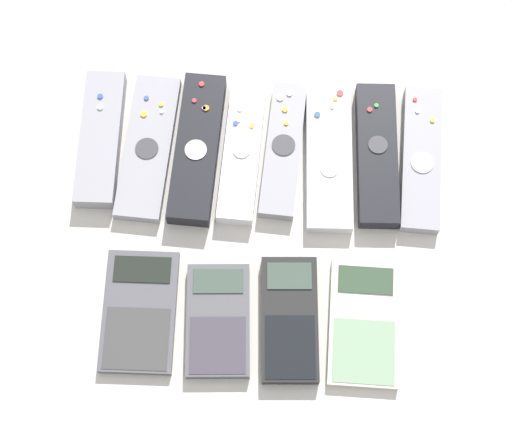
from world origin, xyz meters
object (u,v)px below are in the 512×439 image
at_px(calculator_2, 290,319).
at_px(remote_0, 101,139).
at_px(remote_3, 242,153).
at_px(remote_7, 421,159).
at_px(calculator_0, 140,311).
at_px(remote_2, 197,148).
at_px(remote_5, 329,155).
at_px(remote_4, 283,150).
at_px(remote_1, 148,147).
at_px(remote_6, 377,155).
at_px(calculator_1, 218,320).
at_px(calculator_3, 364,323).

bearing_deg(calculator_2, remote_0, 135.45).
distance_m(remote_3, remote_7, 0.24).
relative_size(remote_0, remote_3, 0.97).
distance_m(remote_0, calculator_0, 0.24).
height_order(remote_2, remote_5, remote_2).
bearing_deg(calculator_0, remote_4, 52.51).
relative_size(remote_0, remote_1, 0.92).
relative_size(remote_0, remote_5, 0.89).
distance_m(remote_5, remote_6, 0.06).
distance_m(remote_0, remote_3, 0.19).
height_order(remote_0, remote_4, remote_0).
height_order(remote_1, calculator_0, remote_1).
xyz_separation_m(remote_6, remote_7, (0.06, -0.00, -0.00)).
bearing_deg(calculator_0, remote_3, 61.53).
relative_size(remote_2, remote_3, 1.07).
bearing_deg(remote_0, remote_1, -7.89).
relative_size(remote_1, remote_4, 1.07).
bearing_deg(remote_4, remote_5, -0.47).
bearing_deg(remote_3, remote_7, 3.67).
xyz_separation_m(remote_3, remote_5, (0.11, 0.00, -0.00)).
distance_m(remote_6, calculator_1, 0.30).
bearing_deg(calculator_1, calculator_0, 172.78).
xyz_separation_m(remote_1, remote_2, (0.07, -0.00, 0.01)).
bearing_deg(calculator_0, calculator_3, -1.00).
bearing_deg(remote_6, remote_2, 179.11).
height_order(remote_4, calculator_0, remote_4).
bearing_deg(remote_4, remote_3, -168.00).
height_order(remote_5, remote_6, remote_6).
distance_m(remote_6, remote_7, 0.06).
bearing_deg(remote_2, calculator_2, -57.08).
height_order(remote_3, remote_4, remote_3).
distance_m(remote_2, calculator_1, 0.23).
distance_m(remote_1, calculator_3, 0.36).
bearing_deg(remote_2, remote_1, -178.23).
relative_size(remote_5, calculator_2, 1.35).
distance_m(remote_1, remote_3, 0.12).
xyz_separation_m(remote_4, calculator_0, (-0.17, -0.23, -0.00)).
bearing_deg(remote_1, remote_6, 3.81).
distance_m(remote_1, remote_2, 0.07).
relative_size(calculator_0, calculator_2, 0.97).
bearing_deg(calculator_1, remote_5, 57.09).
xyz_separation_m(remote_1, calculator_1, (0.11, -0.23, -0.00)).
bearing_deg(remote_4, remote_0, -176.93).
height_order(remote_5, remote_7, remote_5).
bearing_deg(remote_2, remote_6, 3.48).
distance_m(remote_4, calculator_2, 0.23).
relative_size(remote_6, calculator_2, 1.26).
xyz_separation_m(calculator_1, calculator_2, (0.09, 0.01, 0.00)).
height_order(remote_3, calculator_3, remote_3).
height_order(remote_3, remote_6, remote_6).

